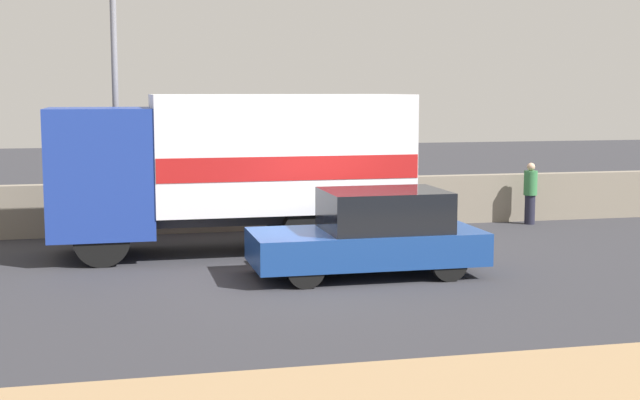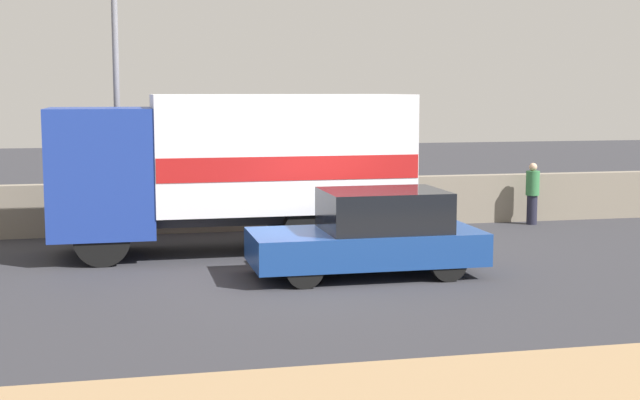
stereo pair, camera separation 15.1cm
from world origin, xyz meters
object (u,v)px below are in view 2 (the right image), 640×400
object	(u,v)px
box_truck	(238,162)
car_hatchback	(372,234)
pedestrian	(532,193)
street_lamp	(116,73)

from	to	relation	value
box_truck	car_hatchback	bearing A→B (deg)	125.11
box_truck	car_hatchback	size ratio (longest dim) A/B	1.75
car_hatchback	pedestrian	size ratio (longest dim) A/B	2.70
box_truck	pedestrian	world-z (taller)	box_truck
car_hatchback	street_lamp	bearing A→B (deg)	-46.53
street_lamp	pedestrian	xyz separation A→B (m)	(10.31, 0.42, -2.98)
box_truck	pedestrian	distance (m)	8.23
pedestrian	car_hatchback	bearing A→B (deg)	-137.80
street_lamp	pedestrian	world-z (taller)	street_lamp
box_truck	car_hatchback	distance (m)	3.79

